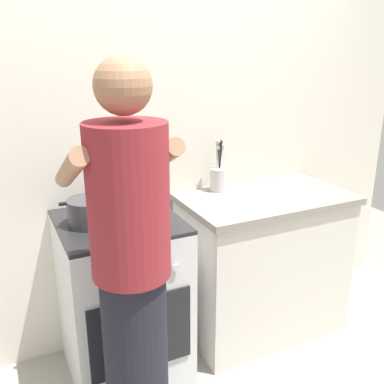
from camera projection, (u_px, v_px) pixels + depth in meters
ground at (193, 364)px, 2.45m from camera, size 6.00×6.00×0.00m
back_wall at (187, 132)px, 2.57m from camera, size 3.20×0.10×2.50m
countertop at (262, 263)px, 2.67m from camera, size 1.00×0.60×0.90m
stove_range at (123, 298)px, 2.29m from camera, size 0.60×0.62×0.90m
pot at (89, 212)px, 2.08m from camera, size 0.28×0.21×0.13m
mixing_bowl at (142, 204)px, 2.21m from camera, size 0.28×0.28×0.10m
utensil_crock at (218, 175)px, 2.58m from camera, size 0.10×0.10×0.32m
person at (132, 282)px, 1.65m from camera, size 0.41×0.50×1.70m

